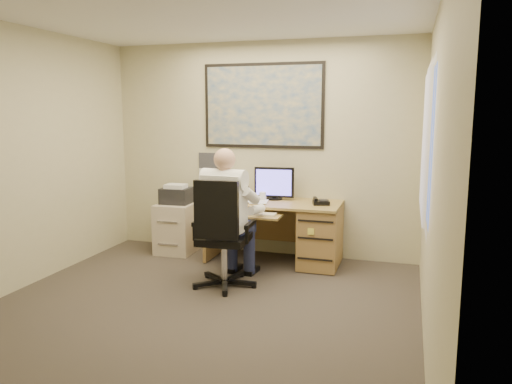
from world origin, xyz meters
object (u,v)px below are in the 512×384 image
(office_chair, at_px, (222,256))
(person, at_px, (225,218))
(filing_cabinet, at_px, (177,223))
(desk, at_px, (301,228))

(office_chair, xyz_separation_m, person, (0.00, 0.08, 0.39))
(filing_cabinet, distance_m, person, 1.49)
(filing_cabinet, height_order, office_chair, office_chair)
(filing_cabinet, distance_m, office_chair, 1.51)
(desk, relative_size, person, 1.10)
(desk, xyz_separation_m, office_chair, (-0.61, -1.06, -0.10))
(desk, bearing_deg, office_chair, -119.95)
(office_chair, relative_size, person, 0.80)
(desk, distance_m, filing_cabinet, 1.66)
(filing_cabinet, bearing_deg, office_chair, -47.75)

